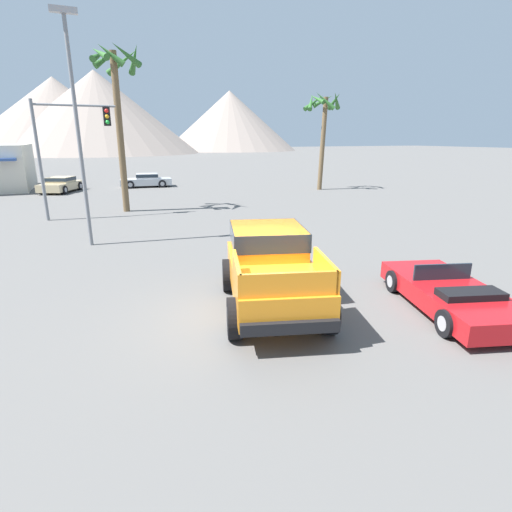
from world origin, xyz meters
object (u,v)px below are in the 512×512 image
at_px(parked_car_silver, 146,180).
at_px(palm_tree_tall, 118,90).
at_px(orange_pickup_truck, 271,264).
at_px(palm_tree_short, 323,117).
at_px(traffic_light_main, 69,137).
at_px(street_lamp_post, 76,113).
at_px(red_convertible_car, 451,295).
at_px(parked_car_tan, 61,184).

xyz_separation_m(parked_car_silver, palm_tree_tall, (-2.75, -11.69, 5.94)).
bearing_deg(orange_pickup_truck, palm_tree_short, 71.79).
distance_m(traffic_light_main, street_lamp_post, 6.20).
bearing_deg(street_lamp_post, palm_tree_tall, 73.11).
height_order(street_lamp_post, palm_tree_tall, palm_tree_tall).
bearing_deg(palm_tree_tall, street_lamp_post, -106.89).
relative_size(red_convertible_car, traffic_light_main, 0.77).
bearing_deg(palm_tree_short, traffic_light_main, -163.33).
distance_m(orange_pickup_truck, palm_tree_tall, 16.39).
relative_size(orange_pickup_truck, palm_tree_tall, 0.58).
xyz_separation_m(parked_car_tan, palm_tree_tall, (3.87, -10.92, 5.93)).
xyz_separation_m(orange_pickup_truck, street_lamp_post, (-4.02, 8.10, 3.88)).
distance_m(parked_car_tan, palm_tree_tall, 13.01).
bearing_deg(parked_car_tan, parked_car_silver, -148.53).
relative_size(parked_car_silver, parked_car_tan, 0.99).
relative_size(traffic_light_main, street_lamp_post, 0.70).
bearing_deg(red_convertible_car, parked_car_tan, 125.88).
bearing_deg(street_lamp_post, parked_car_silver, 75.35).
distance_m(parked_car_silver, traffic_light_main, 14.36).
xyz_separation_m(red_convertible_car, parked_car_silver, (-2.98, 29.11, 0.18)).
relative_size(parked_car_tan, palm_tree_tall, 0.51).
height_order(orange_pickup_truck, parked_car_tan, orange_pickup_truck).
xyz_separation_m(street_lamp_post, palm_tree_short, (17.72, 11.57, 0.69)).
relative_size(red_convertible_car, parked_car_silver, 1.03).
distance_m(red_convertible_car, parked_car_tan, 29.91).
bearing_deg(parked_car_silver, red_convertible_car, -167.01).
bearing_deg(street_lamp_post, parked_car_tan, 95.23).
height_order(palm_tree_tall, palm_tree_short, palm_tree_tall).
bearing_deg(palm_tree_short, palm_tree_tall, -164.48).
bearing_deg(parked_car_silver, palm_tree_tall, 173.91).
bearing_deg(street_lamp_post, traffic_light_main, 94.25).
distance_m(red_convertible_car, street_lamp_post, 13.67).
relative_size(orange_pickup_truck, palm_tree_short, 0.68).
xyz_separation_m(orange_pickup_truck, palm_tree_tall, (-1.82, 15.35, 5.44)).
bearing_deg(orange_pickup_truck, parked_car_tan, 118.86).
relative_size(traffic_light_main, palm_tree_short, 0.78).
bearing_deg(traffic_light_main, palm_tree_short, 16.67).
distance_m(parked_car_silver, parked_car_tan, 6.66).
bearing_deg(parked_car_silver, palm_tree_short, -112.91).
height_order(orange_pickup_truck, traffic_light_main, traffic_light_main).
bearing_deg(traffic_light_main, parked_car_tan, 95.73).
distance_m(parked_car_silver, palm_tree_tall, 13.40).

